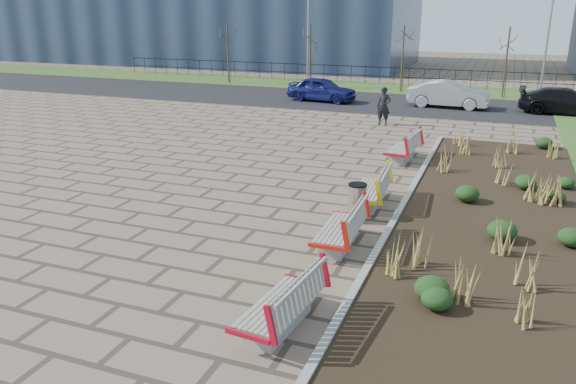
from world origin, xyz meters
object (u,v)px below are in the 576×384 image
at_px(bench_c, 369,188).
at_px(car_blue, 322,89).
at_px(car_black, 566,101).
at_px(lamp_west, 308,41).
at_px(bench_d, 402,146).
at_px(litter_bin, 357,203).
at_px(car_silver, 449,94).
at_px(lamp_east, 547,46).
at_px(bench_b, 339,226).
at_px(bench_a, 278,301).
at_px(pedestrian, 384,106).

distance_m(bench_c, car_blue, 17.42).
relative_size(car_black, lamp_west, 0.73).
bearing_deg(bench_d, bench_c, -85.08).
distance_m(bench_d, litter_bin, 6.31).
height_order(car_silver, lamp_east, lamp_east).
xyz_separation_m(bench_c, lamp_west, (-9.00, 20.76, 2.54)).
xyz_separation_m(bench_b, car_black, (6.01, 19.68, 0.16)).
bearing_deg(car_black, lamp_east, 16.36).
bearing_deg(car_blue, car_black, -80.90).
bearing_deg(litter_bin, lamp_east, 77.18).
relative_size(bench_d, car_blue, 0.54).
distance_m(bench_a, litter_bin, 5.31).
xyz_separation_m(car_blue, car_black, (12.55, 0.55, -0.03)).
distance_m(bench_b, bench_d, 8.02).
bearing_deg(pedestrian, bench_d, -71.08).
bearing_deg(bench_a, car_blue, 111.62).
bearing_deg(pedestrian, bench_b, -81.37).
relative_size(car_blue, lamp_east, 0.65).
distance_m(pedestrian, car_black, 9.83).
distance_m(bench_d, car_blue, 12.89).
bearing_deg(car_blue, lamp_east, -61.65).
height_order(bench_a, bench_d, same).
bearing_deg(litter_bin, lamp_west, 112.19).
height_order(bench_a, bench_b, same).
relative_size(car_blue, car_black, 0.89).
distance_m(bench_d, lamp_east, 16.69).
distance_m(bench_a, bench_b, 3.60).
bearing_deg(lamp_west, bench_d, -60.21).
relative_size(litter_bin, car_silver, 0.23).
xyz_separation_m(lamp_west, lamp_east, (14.00, 0.00, 0.00)).
height_order(bench_b, car_silver, car_silver).
relative_size(bench_d, litter_bin, 2.17).
bearing_deg(bench_b, pedestrian, 96.29).
distance_m(car_silver, lamp_west, 10.51).
distance_m(pedestrian, lamp_east, 12.26).
distance_m(bench_d, lamp_west, 18.29).
relative_size(car_silver, car_black, 0.95).
relative_size(pedestrian, car_silver, 0.41).
distance_m(pedestrian, car_silver, 6.17).
relative_size(bench_b, car_blue, 0.54).
xyz_separation_m(litter_bin, car_blue, (-6.53, 17.42, 0.20)).
bearing_deg(bench_c, litter_bin, -94.11).
relative_size(bench_d, lamp_east, 0.35).
xyz_separation_m(litter_bin, lamp_west, (-8.99, 22.03, 2.56)).
distance_m(car_silver, lamp_east, 6.64).
distance_m(bench_b, car_blue, 20.21).
height_order(lamp_west, lamp_east, same).
height_order(car_silver, lamp_west, lamp_west).
height_order(bench_c, car_black, car_black).
height_order(bench_c, car_silver, car_silver).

